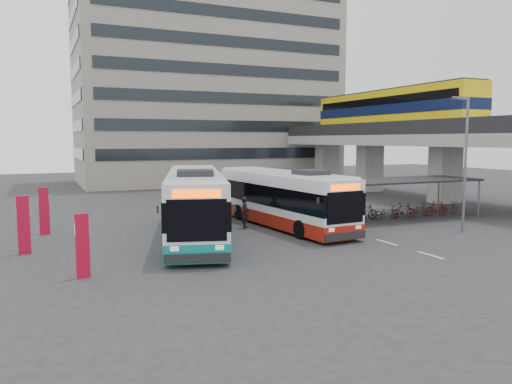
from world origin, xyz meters
name	(u,v)px	position (x,y,z in m)	size (l,w,h in m)	color
ground	(313,236)	(0.00, 0.00, 0.00)	(120.00, 120.00, 0.00)	#28282B
viaduct	(400,127)	(17.00, 13.61, 6.23)	(8.00, 32.00, 9.68)	gray
bike_shelter	(403,197)	(8.50, 3.00, 1.36)	(10.00, 4.00, 2.54)	#595B60
office_block	(206,78)	(6.00, 36.00, 12.50)	(30.00, 15.00, 25.00)	gray
road_markings	(387,242)	(2.50, -3.00, 0.01)	(0.15, 7.60, 0.01)	beige
bus_main	(282,199)	(-0.14, 3.37, 1.62)	(3.51, 11.97, 3.49)	white
bus_teal	(195,205)	(-5.93, 1.96, 1.74)	(6.14, 12.93, 3.75)	white
pedestrian	(245,213)	(-2.42, 3.61, 0.90)	(0.66, 0.43, 1.80)	black
lamp_post	(464,156)	(8.18, -2.29, 4.23)	(1.31, 0.18, 7.43)	#595B60
sign_totem_south	(82,245)	(-11.92, -3.62, 1.25)	(0.52, 0.23, 2.41)	#B30B28
sign_totem_mid	(24,224)	(-13.98, 1.53, 1.35)	(0.57, 0.17, 2.63)	#B30B28
sign_totem_north	(44,210)	(-13.06, 6.19, 1.32)	(0.55, 0.24, 2.55)	#B30B28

